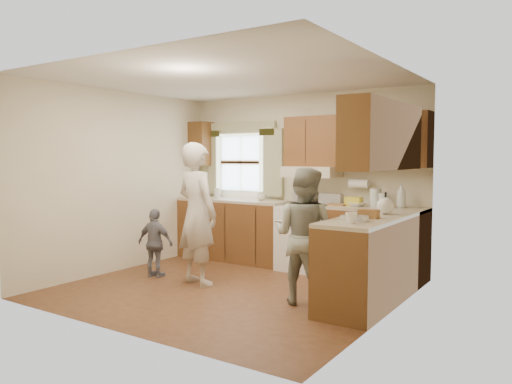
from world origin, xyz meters
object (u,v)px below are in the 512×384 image
Objects in this scene: stove at (309,237)px; woman_left at (197,214)px; woman_right at (304,236)px; child at (155,243)px.

woman_left is at bearing -118.75° from stove.
woman_left is 1.51m from woman_right.
woman_left is (-0.80, -1.46, 0.41)m from stove.
stove is 0.73× the size of woman_right.
woman_left is 1.95× the size of child.
stove is at bearing -106.19° from woman_left.
woman_left is at bearing 174.02° from child.
child is at bearing 0.19° from woman_right.
child is (-2.20, -0.02, -0.28)m from woman_right.
woman_left reaches higher than stove.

